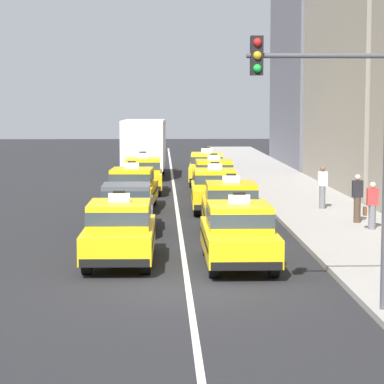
{
  "coord_description": "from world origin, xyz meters",
  "views": [
    {
      "loc": [
        -0.6,
        -19.52,
        4.32
      ],
      "look_at": [
        0.4,
        9.16,
        1.3
      ],
      "focal_mm": 80.9,
      "sensor_mm": 36.0,
      "label": 1
    }
  ],
  "objects_px": {
    "sedan_left_second": "(126,206)",
    "taxi_left_sixth": "(145,155)",
    "taxi_right_nearest": "(239,233)",
    "taxi_right_fifth": "(207,168)",
    "taxi_right_fourth": "(214,177)",
    "pedestrian_trailing": "(322,187)",
    "taxi_left_nearest": "(120,231)",
    "traffic_light_pole": "(339,126)",
    "taxi_left_third": "(132,188)",
    "pedestrian_by_storefront": "(372,206)",
    "taxi_left_fourth": "(143,174)",
    "pedestrian_near_crosswalk": "(357,198)",
    "taxi_right_second": "(231,206)",
    "box_truck_left_fifth": "(145,146)",
    "taxi_right_third": "(215,189)"
  },
  "relations": [
    {
      "from": "sedan_left_second",
      "to": "taxi_left_sixth",
      "type": "bearing_deg",
      "value": 89.78
    },
    {
      "from": "taxi_right_nearest",
      "to": "taxi_right_fifth",
      "type": "xyz_separation_m",
      "value": [
        0.32,
        22.26,
        0.0
      ]
    },
    {
      "from": "taxi_right_fourth",
      "to": "pedestrian_trailing",
      "type": "height_order",
      "value": "taxi_right_fourth"
    },
    {
      "from": "taxi_left_nearest",
      "to": "traffic_light_pole",
      "type": "xyz_separation_m",
      "value": [
        4.62,
        -5.93,
        2.94
      ]
    },
    {
      "from": "taxi_right_nearest",
      "to": "traffic_light_pole",
      "type": "bearing_deg",
      "value": -74.72
    },
    {
      "from": "taxi_left_third",
      "to": "taxi_right_fourth",
      "type": "height_order",
      "value": "same"
    },
    {
      "from": "sedan_left_second",
      "to": "pedestrian_by_storefront",
      "type": "distance_m",
      "value": 8.08
    },
    {
      "from": "taxi_left_fourth",
      "to": "taxi_right_nearest",
      "type": "relative_size",
      "value": 1.0
    },
    {
      "from": "sedan_left_second",
      "to": "pedestrian_by_storefront",
      "type": "relative_size",
      "value": 2.77
    },
    {
      "from": "taxi_left_sixth",
      "to": "taxi_right_fifth",
      "type": "xyz_separation_m",
      "value": [
        3.41,
        -11.39,
        0.0
      ]
    },
    {
      "from": "taxi_right_fifth",
      "to": "pedestrian_near_crosswalk",
      "type": "xyz_separation_m",
      "value": [
        4.4,
        -15.27,
        0.12
      ]
    },
    {
      "from": "taxi_left_sixth",
      "to": "taxi_right_nearest",
      "type": "bearing_deg",
      "value": -84.76
    },
    {
      "from": "taxi_right_fifth",
      "to": "pedestrian_trailing",
      "type": "xyz_separation_m",
      "value": [
        3.92,
        -11.33,
        0.11
      ]
    },
    {
      "from": "taxi_right_fourth",
      "to": "traffic_light_pole",
      "type": "relative_size",
      "value": 0.82
    },
    {
      "from": "taxi_right_second",
      "to": "pedestrian_near_crosswalk",
      "type": "xyz_separation_m",
      "value": [
        4.46,
        1.12,
        0.12
      ]
    },
    {
      "from": "taxi_right_nearest",
      "to": "taxi_right_second",
      "type": "xyz_separation_m",
      "value": [
        0.26,
        5.87,
        0.0
      ]
    },
    {
      "from": "sedan_left_second",
      "to": "taxi_left_fourth",
      "type": "relative_size",
      "value": 0.94
    },
    {
      "from": "sedan_left_second",
      "to": "box_truck_left_fifth",
      "type": "height_order",
      "value": "box_truck_left_fifth"
    },
    {
      "from": "pedestrian_trailing",
      "to": "traffic_light_pole",
      "type": "xyz_separation_m",
      "value": [
        -2.76,
        -16.35,
        2.83
      ]
    },
    {
      "from": "taxi_left_fourth",
      "to": "traffic_light_pole",
      "type": "distance_m",
      "value": 24.4
    },
    {
      "from": "sedan_left_second",
      "to": "traffic_light_pole",
      "type": "bearing_deg",
      "value": -68.2
    },
    {
      "from": "taxi_left_sixth",
      "to": "pedestrian_trailing",
      "type": "height_order",
      "value": "taxi_left_sixth"
    },
    {
      "from": "traffic_light_pole",
      "to": "sedan_left_second",
      "type": "bearing_deg",
      "value": 111.8
    },
    {
      "from": "taxi_left_nearest",
      "to": "sedan_left_second",
      "type": "height_order",
      "value": "taxi_left_nearest"
    },
    {
      "from": "taxi_left_nearest",
      "to": "traffic_light_pole",
      "type": "relative_size",
      "value": 0.82
    },
    {
      "from": "taxi_right_nearest",
      "to": "pedestrian_by_storefront",
      "type": "height_order",
      "value": "taxi_right_nearest"
    },
    {
      "from": "box_truck_left_fifth",
      "to": "taxi_right_third",
      "type": "xyz_separation_m",
      "value": [
        3.06,
        -15.62,
        -0.9
      ]
    },
    {
      "from": "taxi_right_nearest",
      "to": "pedestrian_trailing",
      "type": "xyz_separation_m",
      "value": [
        4.25,
        10.92,
        0.11
      ]
    },
    {
      "from": "taxi_left_third",
      "to": "pedestrian_trailing",
      "type": "height_order",
      "value": "taxi_left_third"
    },
    {
      "from": "taxi_right_fourth",
      "to": "taxi_right_fifth",
      "type": "relative_size",
      "value": 0.98
    },
    {
      "from": "taxi_left_sixth",
      "to": "pedestrian_trailing",
      "type": "bearing_deg",
      "value": -72.12
    },
    {
      "from": "taxi_right_fourth",
      "to": "taxi_right_fifth",
      "type": "distance_m",
      "value": 5.48
    },
    {
      "from": "taxi_left_fourth",
      "to": "taxi_right_third",
      "type": "bearing_deg",
      "value": -66.95
    },
    {
      "from": "taxi_right_second",
      "to": "pedestrian_by_storefront",
      "type": "bearing_deg",
      "value": -5.58
    },
    {
      "from": "taxi_right_fourth",
      "to": "pedestrian_near_crosswalk",
      "type": "height_order",
      "value": "taxi_right_fourth"
    },
    {
      "from": "taxi_right_fifth",
      "to": "traffic_light_pole",
      "type": "distance_m",
      "value": 27.86
    },
    {
      "from": "taxi_left_fourth",
      "to": "taxi_right_nearest",
      "type": "height_order",
      "value": "same"
    },
    {
      "from": "pedestrian_by_storefront",
      "to": "taxi_right_fourth",
      "type": "bearing_deg",
      "value": 111.61
    },
    {
      "from": "taxi_right_second",
      "to": "taxi_right_third",
      "type": "xyz_separation_m",
      "value": [
        -0.19,
        5.53,
        0.0
      ]
    },
    {
      "from": "taxi_left_sixth",
      "to": "traffic_light_pole",
      "type": "bearing_deg",
      "value": -83.33
    },
    {
      "from": "sedan_left_second",
      "to": "pedestrian_by_storefront",
      "type": "height_order",
      "value": "pedestrian_by_storefront"
    },
    {
      "from": "taxi_left_third",
      "to": "pedestrian_by_storefront",
      "type": "bearing_deg",
      "value": -39.28
    },
    {
      "from": "taxi_left_sixth",
      "to": "pedestrian_by_storefront",
      "type": "height_order",
      "value": "taxi_left_sixth"
    },
    {
      "from": "taxi_left_fourth",
      "to": "pedestrian_by_storefront",
      "type": "relative_size",
      "value": 2.93
    },
    {
      "from": "taxi_left_sixth",
      "to": "taxi_right_second",
      "type": "distance_m",
      "value": 27.98
    },
    {
      "from": "sedan_left_second",
      "to": "taxi_left_fourth",
      "type": "bearing_deg",
      "value": 88.64
    },
    {
      "from": "sedan_left_second",
      "to": "taxi_right_fifth",
      "type": "bearing_deg",
      "value": 77.62
    },
    {
      "from": "taxi_left_sixth",
      "to": "taxi_right_fourth",
      "type": "xyz_separation_m",
      "value": [
        3.44,
        -16.87,
        0.0
      ]
    },
    {
      "from": "taxi_left_sixth",
      "to": "traffic_light_pole",
      "type": "height_order",
      "value": "traffic_light_pole"
    },
    {
      "from": "taxi_left_fourth",
      "to": "sedan_left_second",
      "type": "bearing_deg",
      "value": -91.36
    }
  ]
}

